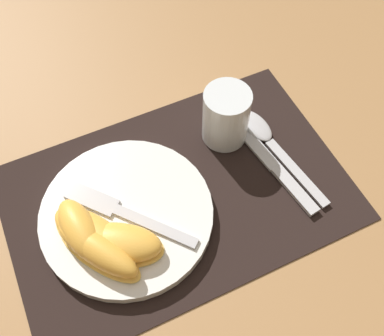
# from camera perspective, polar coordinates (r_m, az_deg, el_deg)

# --- Properties ---
(ground_plane) EXTENTS (3.00, 3.00, 0.00)m
(ground_plane) POSITION_cam_1_polar(r_m,az_deg,el_deg) (0.63, -1.78, -3.35)
(ground_plane) COLOR #A37547
(placemat) EXTENTS (0.47, 0.30, 0.00)m
(placemat) POSITION_cam_1_polar(r_m,az_deg,el_deg) (0.63, -1.79, -3.26)
(placemat) COLOR black
(placemat) RESTS_ON ground_plane
(plate) EXTENTS (0.23, 0.23, 0.02)m
(plate) POSITION_cam_1_polar(r_m,az_deg,el_deg) (0.61, -8.29, -5.89)
(plate) COLOR white
(plate) RESTS_ON placemat
(juice_glass) EXTENTS (0.07, 0.07, 0.09)m
(juice_glass) POSITION_cam_1_polar(r_m,az_deg,el_deg) (0.65, 4.29, 6.28)
(juice_glass) COLOR silver
(juice_glass) RESTS_ON placemat
(knife) EXTENTS (0.05, 0.21, 0.01)m
(knife) POSITION_cam_1_polar(r_m,az_deg,el_deg) (0.66, 9.71, 1.00)
(knife) COLOR #BCBCC1
(knife) RESTS_ON placemat
(spoon) EXTENTS (0.05, 0.19, 0.01)m
(spoon) POSITION_cam_1_polar(r_m,az_deg,el_deg) (0.68, 9.42, 3.84)
(spoon) COLOR #BCBCC1
(spoon) RESTS_ON placemat
(fork) EXTENTS (0.14, 0.16, 0.00)m
(fork) POSITION_cam_1_polar(r_m,az_deg,el_deg) (0.60, -9.06, -5.47)
(fork) COLOR #BCBCC1
(fork) RESTS_ON plate
(citrus_wedge_0) EXTENTS (0.06, 0.10, 0.04)m
(citrus_wedge_0) POSITION_cam_1_polar(r_m,az_deg,el_deg) (0.58, -13.96, -7.72)
(citrus_wedge_0) COLOR #F7C656
(citrus_wedge_0) RESTS_ON plate
(citrus_wedge_1) EXTENTS (0.11, 0.14, 0.03)m
(citrus_wedge_1) POSITION_cam_1_polar(r_m,az_deg,el_deg) (0.58, -12.19, -8.70)
(citrus_wedge_1) COLOR #F7C656
(citrus_wedge_1) RESTS_ON plate
(citrus_wedge_2) EXTENTS (0.10, 0.13, 0.04)m
(citrus_wedge_2) POSITION_cam_1_polar(r_m,az_deg,el_deg) (0.57, -11.87, -10.16)
(citrus_wedge_2) COLOR #F7C656
(citrus_wedge_2) RESTS_ON plate
(citrus_wedge_3) EXTENTS (0.12, 0.11, 0.03)m
(citrus_wedge_3) POSITION_cam_1_polar(r_m,az_deg,el_deg) (0.57, -9.15, -9.42)
(citrus_wedge_3) COLOR #F7C656
(citrus_wedge_3) RESTS_ON plate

